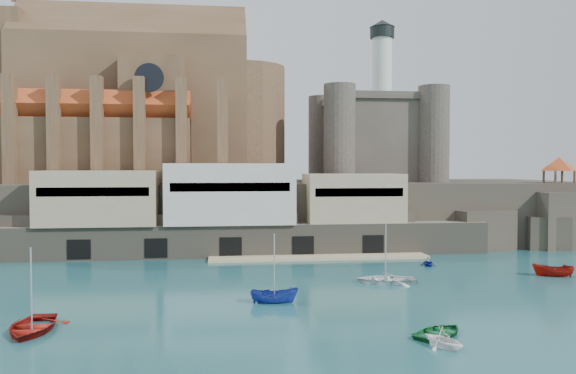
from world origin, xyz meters
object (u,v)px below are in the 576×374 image
Objects in this scene: boat_2 at (274,303)px; castle_keep at (374,135)px; boat_1 at (443,347)px; boat_0 at (32,331)px; church at (145,111)px; pavilion at (559,166)px.

castle_keep is at bearing -20.51° from boat_2.
boat_2 reaches higher than boat_1.
boat_1 is at bearing -138.52° from boat_2.
boat_1 is (-12.15, -61.36, -18.31)m from castle_keep.
castle_keep reaches higher than boat_0.
castle_keep is 70.69m from boat_0.
castle_keep is 8.85× the size of boat_1.
boat_1 is (28.06, -62.14, -22.13)m from church.
church is 59.16m from boat_0.
church is at bearing 85.83° from boat_1.
boat_0 is at bearing 137.66° from boat_1.
church is at bearing 88.06° from boat_0.
pavilion is 61.27m from boat_1.
pavilion is 79.08m from boat_0.
church reaches higher than pavilion.
boat_0 is 30.43m from boat_1.
pavilion is at bearing 29.59° from boat_0.
boat_2 is at bearing -69.84° from church.
pavilion reaches higher than boat_1.
boat_2 is (-10.41, 14.06, 0.00)m from boat_1.
church reaches higher than boat_2.
church is at bearing 25.15° from boat_2.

